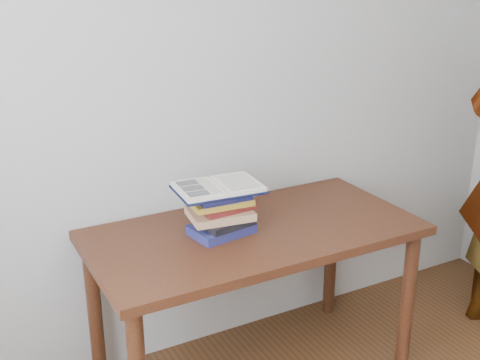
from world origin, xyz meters
TOP-DOWN VIEW (x-y plane):
  - desk at (0.06, 1.38)m, footprint 1.34×0.67m
  - book_stack at (-0.07, 1.41)m, footprint 0.27×0.22m
  - open_book at (-0.09, 1.42)m, footprint 0.34×0.25m

SIDE VIEW (x-z plane):
  - desk at x=0.06m, z-range 0.26..0.98m
  - book_stack at x=-0.07m, z-range 0.72..0.90m
  - open_book at x=-0.09m, z-range 0.90..0.92m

